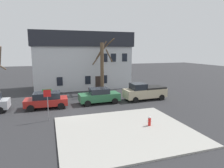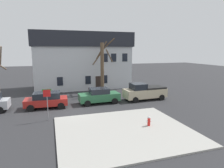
{
  "view_description": "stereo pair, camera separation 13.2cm",
  "coord_description": "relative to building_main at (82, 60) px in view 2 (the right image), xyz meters",
  "views": [
    {
      "loc": [
        -2.1,
        -18.71,
        5.94
      ],
      "look_at": [
        4.99,
        3.14,
        1.92
      ],
      "focal_mm": 31.35,
      "sensor_mm": 36.0,
      "label": 1
    },
    {
      "loc": [
        -1.98,
        -18.75,
        5.94
      ],
      "look_at": [
        4.99,
        3.14,
        1.92
      ],
      "focal_mm": 31.35,
      "sensor_mm": 36.0,
      "label": 2
    }
  ],
  "objects": [
    {
      "name": "ground_plane",
      "position": [
        -2.99,
        -12.27,
        -4.36
      ],
      "size": [
        120.0,
        120.0,
        0.0
      ],
      "primitive_type": "plane",
      "color": "#2D2D30"
    },
    {
      "name": "tree_bare_mid",
      "position": [
        1.84,
        -5.42,
        -0.54
      ],
      "size": [
        2.92,
        3.26,
        7.5
      ],
      "color": "brown",
      "rests_on": "ground_plane"
    },
    {
      "name": "sidewalk_slab",
      "position": [
        0.02,
        -18.26,
        -4.3
      ],
      "size": [
        9.73,
        8.53,
        0.12
      ],
      "primitive_type": "cube",
      "color": "#A8A59E",
      "rests_on": "ground_plane"
    },
    {
      "name": "building_main",
      "position": [
        0.0,
        0.0,
        0.0
      ],
      "size": [
        14.84,
        6.7,
        8.55
      ],
      "color": "silver",
      "rests_on": "ground_plane"
    },
    {
      "name": "fire_hydrant",
      "position": [
        2.14,
        -18.14,
        -3.86
      ],
      "size": [
        0.42,
        0.22,
        0.75
      ],
      "color": "red",
      "rests_on": "sidewalk_slab"
    },
    {
      "name": "car_red_wagon",
      "position": [
        -5.49,
        -10.29,
        -3.5
      ],
      "size": [
        4.3,
        2.23,
        1.64
      ],
      "color": "#AD231E",
      "rests_on": "ground_plane"
    },
    {
      "name": "pickup_truck_beige",
      "position": [
        5.73,
        -10.31,
        -3.38
      ],
      "size": [
        5.18,
        2.35,
        2.03
      ],
      "color": "#C6B793",
      "rests_on": "ground_plane"
    },
    {
      "name": "street_sign_pole",
      "position": [
        -5.33,
        -14.25,
        -2.45
      ],
      "size": [
        0.76,
        0.07,
        2.72
      ],
      "color": "slate",
      "rests_on": "ground_plane"
    },
    {
      "name": "car_green_sedan",
      "position": [
        0.14,
        -10.21,
        -3.5
      ],
      "size": [
        4.53,
        2.19,
        1.72
      ],
      "color": "#2D6B42",
      "rests_on": "ground_plane"
    }
  ]
}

